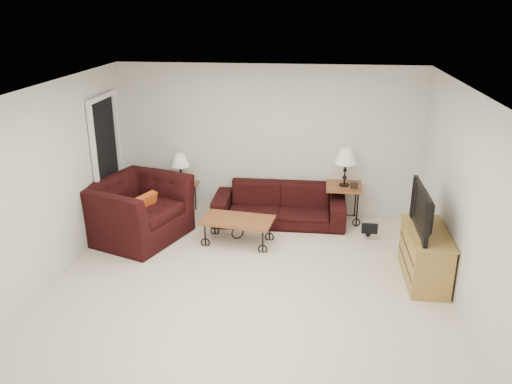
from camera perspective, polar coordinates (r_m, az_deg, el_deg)
ground at (r=6.77m, az=-0.69°, el=-10.02°), size 5.00×5.00×0.00m
wall_back at (r=8.61m, az=1.38°, el=5.67°), size 5.00×0.02×2.50m
wall_front at (r=4.02m, az=-5.37°, el=-12.37°), size 5.00×0.02×2.50m
wall_left at (r=7.00m, az=-21.50°, el=0.77°), size 0.02×5.00×2.50m
wall_right at (r=6.44m, az=21.93°, el=-0.92°), size 0.02×5.00×2.50m
ceiling at (r=5.92m, az=-0.79°, el=11.38°), size 5.00×5.00×0.00m
doorway at (r=8.47m, az=-16.10°, el=2.99°), size 0.08×0.94×2.04m
sofa at (r=8.43m, az=2.57°, el=-1.38°), size 2.13×0.83×0.62m
side_table_left at (r=8.87m, az=-8.13°, el=-0.77°), size 0.52×0.52×0.53m
side_table_right at (r=8.60m, az=9.56°, el=-1.22°), size 0.58×0.58×0.62m
lamp_left at (r=8.70m, az=-8.30°, el=2.51°), size 0.32×0.32×0.53m
lamp_right at (r=8.40m, az=9.81°, el=2.73°), size 0.36×0.36×0.62m
photo_frame_left at (r=8.67m, az=-9.43°, el=0.84°), size 0.11×0.03×0.09m
photo_frame_right at (r=8.34m, az=10.78°, el=0.68°), size 0.12×0.04×0.10m
coffee_table at (r=7.75m, az=-2.03°, el=-4.31°), size 1.11×0.70×0.39m
armchair at (r=8.04m, az=-12.99°, el=-1.92°), size 1.64×1.74×0.91m
throw_pillow at (r=7.92m, az=-12.12°, el=-1.67°), size 0.25×0.42×0.41m
tv_stand at (r=7.06m, az=18.10°, el=-6.66°), size 0.47×1.13×0.68m
television at (r=6.81m, az=18.50°, el=-1.90°), size 0.13×1.01×0.58m
backpack at (r=8.12m, az=12.35°, el=-3.32°), size 0.44×0.39×0.47m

